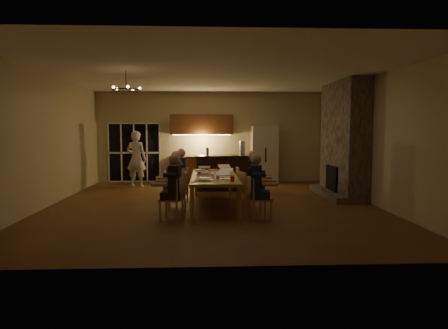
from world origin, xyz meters
TOP-DOWN VIEW (x-y plane):
  - floor at (0.00, 0.00)m, footprint 9.00×9.00m
  - back_wall at (0.00, 4.52)m, footprint 8.00×0.04m
  - left_wall at (-4.02, 0.00)m, footprint 0.04×9.00m
  - right_wall at (4.02, 0.00)m, footprint 0.04×9.00m
  - ceiling at (0.00, 0.00)m, footprint 8.00×9.00m
  - french_doors at (-2.70, 4.47)m, footprint 1.86×0.08m
  - fireplace at (3.70, 1.20)m, footprint 0.58×2.50m
  - kitchenette at (-0.30, 4.20)m, footprint 2.24×0.68m
  - refrigerator at (1.90, 4.15)m, footprint 0.90×0.68m
  - dining_table at (0.04, -0.08)m, footprint 1.10×3.30m
  - bar_island at (0.43, 2.43)m, footprint 1.84×0.69m
  - chair_left_near at (-0.88, -1.63)m, footprint 0.54×0.54m
  - chair_left_mid at (-0.84, -0.61)m, footprint 0.46×0.46m
  - chair_left_far at (-0.88, 0.49)m, footprint 0.56×0.56m
  - chair_right_near at (0.96, -1.65)m, footprint 0.51×0.51m
  - chair_right_mid at (0.87, -0.61)m, footprint 0.55×0.55m
  - chair_right_far at (0.86, 0.45)m, footprint 0.46×0.46m
  - person_left_near at (-0.80, -1.68)m, footprint 0.65×0.65m
  - person_right_near at (0.87, -1.70)m, footprint 0.67×0.67m
  - person_left_mid at (-0.85, -0.62)m, footprint 0.62×0.62m
  - person_right_mid at (0.94, -0.55)m, footprint 0.67×0.67m
  - person_left_far at (-0.80, 0.56)m, footprint 0.63×0.63m
  - standing_person at (-2.44, 3.34)m, footprint 0.75×0.59m
  - chandelier at (-1.93, -0.75)m, footprint 0.63×0.63m
  - laptop_a at (-0.15, -1.06)m, footprint 0.40×0.38m
  - laptop_b at (0.24, -0.90)m, footprint 0.37×0.33m
  - laptop_c at (-0.22, -0.10)m, footprint 0.37×0.34m
  - laptop_d at (0.32, -0.11)m, footprint 0.37×0.34m
  - laptop_e at (-0.20, 0.94)m, footprint 0.33×0.29m
  - laptop_f at (0.36, 0.95)m, footprint 0.37×0.34m
  - mug_front at (-0.01, -0.55)m, footprint 0.08×0.08m
  - mug_mid at (0.10, 0.51)m, footprint 0.07×0.07m
  - mug_back at (-0.33, 0.65)m, footprint 0.08×0.08m
  - redcup_near at (0.41, -1.31)m, footprint 0.08×0.08m
  - redcup_mid at (-0.33, 0.26)m, footprint 0.09×0.09m
  - redcup_far at (0.21, 1.35)m, footprint 0.08×0.08m
  - can_silver at (0.10, -0.81)m, footprint 0.07×0.07m
  - can_cola at (-0.14, 1.28)m, footprint 0.07×0.07m
  - can_right at (0.41, 0.29)m, footprint 0.07×0.07m
  - plate_near at (0.37, -0.62)m, footprint 0.28×0.28m
  - plate_left at (-0.21, -0.99)m, footprint 0.24×0.24m
  - plate_far at (0.40, 0.65)m, footprint 0.25×0.25m
  - notepad at (0.22, -1.59)m, footprint 0.21×0.26m
  - bar_bottle at (-0.11, 2.43)m, footprint 0.09×0.09m
  - bar_blender at (0.95, 2.39)m, footprint 0.17×0.17m

SIDE VIEW (x-z plane):
  - floor at x=0.00m, z-range 0.00..0.00m
  - dining_table at x=0.04m, z-range 0.00..0.75m
  - chair_left_near at x=-0.88m, z-range 0.00..0.89m
  - chair_left_mid at x=-0.84m, z-range 0.00..0.89m
  - chair_left_far at x=-0.88m, z-range 0.00..0.89m
  - chair_right_near at x=0.96m, z-range 0.00..0.89m
  - chair_right_mid at x=0.87m, z-range 0.00..0.89m
  - chair_right_far at x=0.86m, z-range 0.00..0.89m
  - bar_island at x=0.43m, z-range 0.00..1.08m
  - person_left_near at x=-0.80m, z-range 0.00..1.38m
  - person_right_near at x=0.87m, z-range 0.00..1.38m
  - person_left_mid at x=-0.85m, z-range 0.00..1.38m
  - person_right_mid at x=0.94m, z-range 0.00..1.38m
  - person_left_far at x=-0.80m, z-range 0.00..1.38m
  - notepad at x=0.22m, z-range 0.75..0.76m
  - plate_near at x=0.37m, z-range 0.75..0.77m
  - plate_left at x=-0.21m, z-range 0.75..0.77m
  - plate_far at x=0.40m, z-range 0.75..0.77m
  - mug_front at x=-0.01m, z-range 0.75..0.85m
  - mug_mid at x=0.10m, z-range 0.75..0.85m
  - mug_back at x=-0.33m, z-range 0.75..0.85m
  - redcup_near at x=0.41m, z-range 0.75..0.87m
  - redcup_mid at x=-0.33m, z-range 0.75..0.87m
  - redcup_far at x=0.21m, z-range 0.75..0.87m
  - can_silver at x=0.10m, z-range 0.75..0.87m
  - can_cola at x=-0.14m, z-range 0.75..0.87m
  - can_right at x=0.41m, z-range 0.75..0.87m
  - laptop_a at x=-0.15m, z-range 0.75..0.98m
  - laptop_b at x=0.24m, z-range 0.75..0.98m
  - laptop_c at x=-0.22m, z-range 0.75..0.98m
  - laptop_d at x=0.32m, z-range 0.75..0.98m
  - laptop_e at x=-0.20m, z-range 0.75..0.98m
  - laptop_f at x=0.36m, z-range 0.75..0.98m
  - standing_person at x=-2.44m, z-range 0.00..1.83m
  - refrigerator at x=1.90m, z-range 0.00..2.00m
  - french_doors at x=-2.70m, z-range 0.00..2.10m
  - kitchenette at x=-0.30m, z-range 0.00..2.40m
  - bar_bottle at x=-0.11m, z-range 1.08..1.32m
  - bar_blender at x=0.95m, z-range 1.08..1.52m
  - back_wall at x=0.00m, z-range 0.00..3.20m
  - left_wall at x=-4.02m, z-range 0.00..3.20m
  - right_wall at x=4.02m, z-range 0.00..3.20m
  - fireplace at x=3.70m, z-range 0.00..3.20m
  - chandelier at x=-1.93m, z-range 2.73..2.77m
  - ceiling at x=0.00m, z-range 3.20..3.24m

